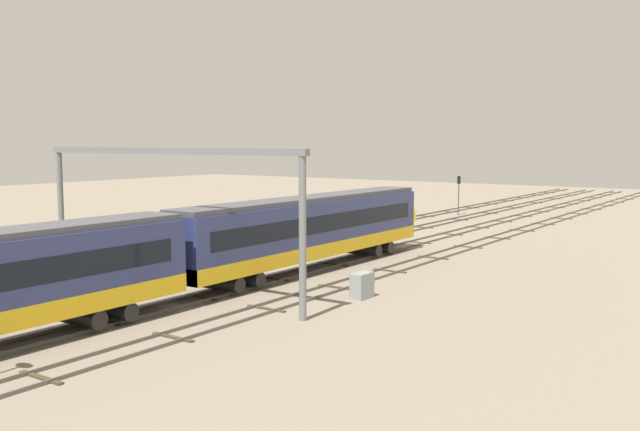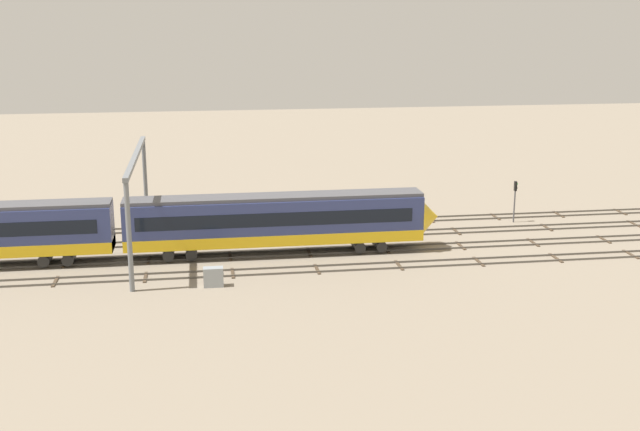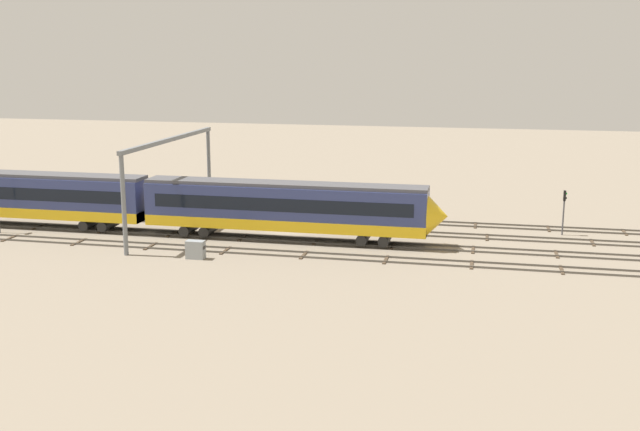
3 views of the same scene
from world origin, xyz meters
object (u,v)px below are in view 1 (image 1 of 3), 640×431
(signal_light_trackside_approach, at_px, (390,202))
(signal_light_trackside_departure, at_px, (459,190))
(overhead_gantry, at_px, (164,183))
(relay_cabinet, at_px, (362,286))

(signal_light_trackside_approach, xyz_separation_m, signal_light_trackside_departure, (15.44, -0.48, 0.38))
(overhead_gantry, distance_m, relay_cabinet, 12.18)
(overhead_gantry, relative_size, signal_light_trackside_departure, 4.24)
(overhead_gantry, xyz_separation_m, signal_light_trackside_departure, (49.51, 4.45, -3.30))
(signal_light_trackside_approach, xyz_separation_m, relay_cabinet, (-28.35, -14.12, -1.89))
(signal_light_trackside_approach, height_order, relay_cabinet, signal_light_trackside_approach)
(signal_light_trackside_approach, bearing_deg, signal_light_trackside_departure, -1.77)
(signal_light_trackside_approach, distance_m, relay_cabinet, 31.73)
(signal_light_trackside_departure, bearing_deg, relay_cabinet, -162.69)
(signal_light_trackside_approach, distance_m, signal_light_trackside_departure, 15.45)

